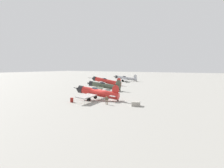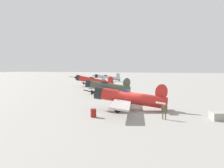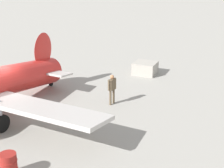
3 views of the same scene
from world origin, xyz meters
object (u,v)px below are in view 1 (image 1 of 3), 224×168
airplane_outer_stand (125,78)px  fuel_drum (72,100)px  airplane_foreground (97,93)px  airplane_mid_apron (104,86)px  equipment_crate (136,104)px  ground_crew_mechanic (107,99)px  airplane_far_line (106,81)px

airplane_outer_stand → fuel_drum: size_ratio=13.29×
airplane_foreground → fuel_drum: size_ratio=14.54×
airplane_mid_apron → equipment_crate: bearing=112.7°
equipment_crate → ground_crew_mechanic: bearing=-162.3°
airplane_foreground → airplane_far_line: (-18.18, 29.84, -0.03)m
airplane_mid_apron → airplane_far_line: (-9.77, 15.35, 0.03)m
airplane_outer_stand → equipment_crate: airplane_outer_stand is taller
ground_crew_mechanic → fuel_drum: bearing=-83.7°
airplane_foreground → equipment_crate: size_ratio=7.39×
airplane_foreground → airplane_mid_apron: bearing=-73.2°
airplane_foreground → ground_crew_mechanic: bearing=131.5°
airplane_far_line → airplane_foreground: bearing=107.8°
airplane_far_line → airplane_outer_stand: 22.35m
airplane_mid_apron → airplane_outer_stand: size_ratio=1.05×
airplane_outer_stand → airplane_foreground: bearing=77.7°
ground_crew_mechanic → equipment_crate: 5.38m
airplane_mid_apron → fuel_drum: (6.07, -19.40, -1.06)m
airplane_foreground → fuel_drum: airplane_foreground is taller
ground_crew_mechanic → airplane_outer_stand: bearing=-159.0°
equipment_crate → fuel_drum: fuel_drum is taller
airplane_outer_stand → fuel_drum: bearing=73.8°
airplane_foreground → equipment_crate: 10.16m
airplane_mid_apron → equipment_crate: airplane_mid_apron is taller
airplane_outer_stand → fuel_drum: airplane_outer_stand is taller
airplane_far_line → ground_crew_mechanic: (23.01, -33.25, -0.57)m
airplane_outer_stand → ground_crew_mechanic: airplane_outer_stand is taller
airplane_outer_stand → equipment_crate: (32.58, -53.51, -1.10)m
airplane_outer_stand → equipment_crate: bearing=85.4°
airplane_far_line → ground_crew_mechanic: 40.44m
fuel_drum → airplane_far_line: bearing=114.5°
equipment_crate → fuel_drum: (-12.26, -3.13, 0.06)m
airplane_mid_apron → fuel_drum: 20.35m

